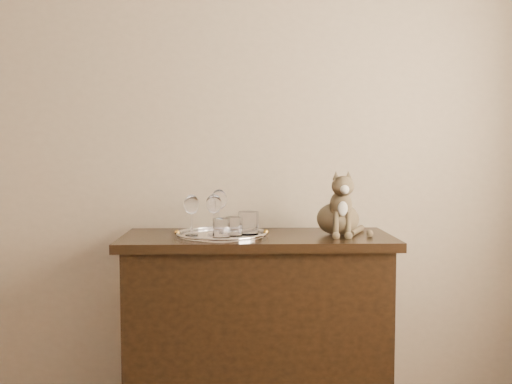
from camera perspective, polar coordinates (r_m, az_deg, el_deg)
The scene contains 10 objects.
wall_back at distance 2.88m, azimuth -12.21°, elevation 6.51°, with size 4.00×0.10×2.70m, color tan.
sideboard at distance 2.64m, azimuth 0.11°, elevation -13.50°, with size 1.20×0.50×0.85m, color black, non-canonical shape.
tray at distance 2.52m, azimuth -3.44°, elevation -4.36°, with size 0.40×0.40×0.01m, color silver.
wine_glass_b at distance 2.60m, azimuth -3.70°, elevation -1.85°, with size 0.07×0.07×0.19m, color white, non-canonical shape.
wine_glass_c at distance 2.49m, azimuth -6.46°, elevation -2.32°, with size 0.07×0.07×0.18m, color silver, non-canonical shape.
wine_glass_d at distance 2.50m, azimuth -4.23°, elevation -2.26°, with size 0.07×0.07×0.18m, color white, non-canonical shape.
tumbler_a at distance 2.47m, azimuth -2.23°, elevation -3.47°, with size 0.07×0.07×0.08m, color white.
tumbler_b at distance 2.41m, azimuth -3.49°, elevation -3.63°, with size 0.07×0.07×0.08m, color white.
tumbler_c at distance 2.51m, azimuth -0.77°, elevation -3.12°, with size 0.09×0.09×0.10m, color white.
cat at distance 2.57m, azimuth 8.19°, elevation -1.05°, with size 0.29×0.27×0.29m, color brown, non-canonical shape.
Camera 1 is at (0.51, -0.58, 1.22)m, focal length 40.00 mm.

